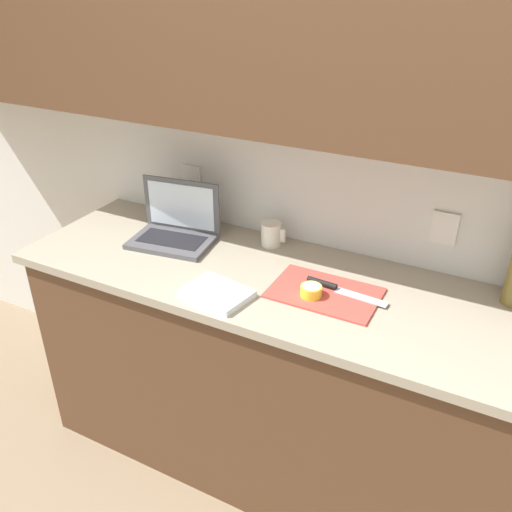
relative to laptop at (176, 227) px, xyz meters
name	(u,v)px	position (x,y,z in m)	size (l,w,h in m)	color
ground_plane	(335,482)	(0.79, -0.09, -0.98)	(12.00, 12.00, 0.00)	#847056
wall_back	(396,95)	(0.79, 0.15, 0.58)	(5.20, 0.38, 2.60)	white
counter_unit	(350,400)	(0.81, -0.09, -0.51)	(2.58, 0.63, 0.93)	brown
laptop	(176,227)	(0.00, 0.00, 0.00)	(0.36, 0.27, 0.24)	#515156
cutting_board	(324,293)	(0.69, -0.11, -0.05)	(0.37, 0.24, 0.01)	#D1473D
knife	(332,287)	(0.71, -0.08, -0.04)	(0.30, 0.05, 0.02)	silver
lemon_half_cut	(311,291)	(0.66, -0.15, -0.03)	(0.07, 0.07, 0.04)	yellow
measuring_cup	(271,234)	(0.37, 0.14, -0.01)	(0.10, 0.08, 0.10)	silver
dish_towel	(217,293)	(0.37, -0.29, -0.05)	(0.22, 0.16, 0.02)	white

